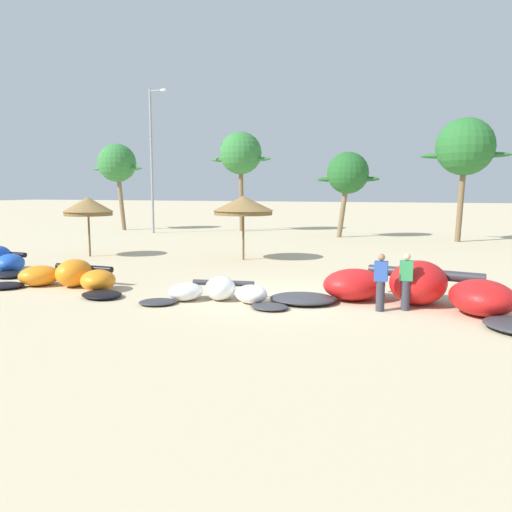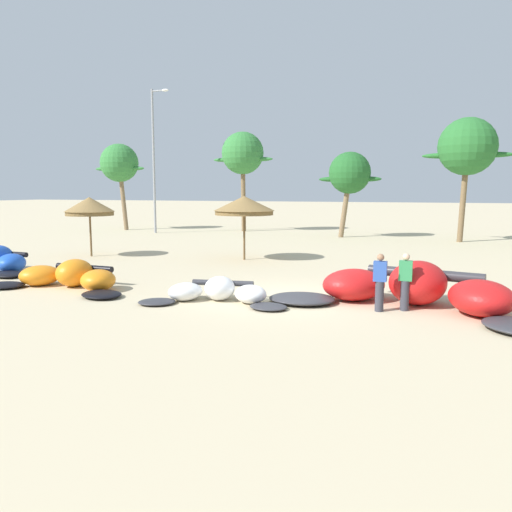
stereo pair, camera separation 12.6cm
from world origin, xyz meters
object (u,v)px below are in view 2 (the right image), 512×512
at_px(palm_leftmost, 119,164).
at_px(palm_left, 243,154).
at_px(beach_umbrella_middle, 244,205).
at_px(person_near_kites, 405,282).
at_px(kite_left_of_center, 218,292).
at_px(palm_center_left, 467,147).
at_px(kite_center, 414,290).
at_px(lamppost_west, 155,155).
at_px(person_by_umbrellas, 380,282).
at_px(beach_umbrella_near_van, 89,206).
at_px(palm_left_of_gap, 350,174).
at_px(kite_left, 69,277).

distance_m(palm_leftmost, palm_left, 10.55).
xyz_separation_m(beach_umbrella_middle, person_near_kites, (7.99, -8.26, -1.81)).
bearing_deg(palm_left, person_near_kites, -59.59).
height_order(kite_left_of_center, palm_center_left, palm_center_left).
relative_size(kite_left_of_center, kite_center, 0.57).
bearing_deg(beach_umbrella_middle, lamppost_west, 134.94).
height_order(person_by_umbrellas, palm_left, palm_left).
bearing_deg(palm_leftmost, palm_center_left, -2.77).
xyz_separation_m(kite_center, palm_left, (-14.50, 23.82, 5.75)).
distance_m(beach_umbrella_middle, person_near_kites, 11.63).
xyz_separation_m(beach_umbrella_near_van, palm_left, (1.52, 17.52, 3.70)).
distance_m(person_by_umbrellas, palm_left_of_gap, 22.78).
relative_size(kite_left_of_center, palm_center_left, 0.58).
bearing_deg(kite_left, palm_center_left, 57.78).
height_order(beach_umbrella_near_van, palm_leftmost, palm_leftmost).
bearing_deg(kite_center, beach_umbrella_near_van, 158.54).
height_order(palm_leftmost, palm_left, palm_left).
relative_size(person_by_umbrellas, palm_left, 0.20).
distance_m(person_near_kites, person_by_umbrellas, 0.74).
bearing_deg(palm_leftmost, kite_left_of_center, -50.14).
bearing_deg(palm_left_of_gap, person_by_umbrellas, -78.39).
bearing_deg(palm_left, beach_umbrella_middle, -68.61).
bearing_deg(kite_left_of_center, palm_leftmost, 129.86).
distance_m(beach_umbrella_near_van, palm_left_of_gap, 18.37).
distance_m(palm_leftmost, palm_center_left, 27.03).
height_order(kite_left_of_center, palm_left_of_gap, palm_left_of_gap).
bearing_deg(kite_center, palm_center_left, 83.96).
height_order(kite_left, beach_umbrella_middle, beach_umbrella_middle).
xyz_separation_m(kite_left, palm_left, (-3.15, 24.81, 5.88)).
height_order(kite_center, palm_leftmost, palm_leftmost).
distance_m(kite_left_of_center, lamppost_west, 26.27).
xyz_separation_m(kite_center, beach_umbrella_near_van, (-16.02, 6.30, 2.05)).
height_order(beach_umbrella_near_van, palm_left, palm_left).
distance_m(beach_umbrella_middle, palm_left, 17.65).
relative_size(kite_center, palm_left, 1.02).
relative_size(beach_umbrella_near_van, person_near_kites, 1.86).
bearing_deg(palm_leftmost, person_near_kites, -42.15).
height_order(beach_umbrella_middle, person_by_umbrellas, beach_umbrella_middle).
bearing_deg(lamppost_west, person_near_kites, -45.42).
xyz_separation_m(kite_left, palm_left_of_gap, (5.96, 22.15, 4.13)).
bearing_deg(person_near_kites, palm_leftmost, 137.85).
xyz_separation_m(kite_left, kite_center, (11.35, 0.99, 0.13)).
height_order(palm_leftmost, palm_center_left, palm_center_left).
bearing_deg(palm_left_of_gap, palm_left, 163.70).
bearing_deg(beach_umbrella_near_van, kite_left_of_center, -35.94).
distance_m(kite_left, palm_leftmost, 26.95).
relative_size(person_near_kites, palm_left, 0.20).
distance_m(kite_center, palm_left_of_gap, 22.19).
bearing_deg(person_near_kites, palm_left, 120.41).
relative_size(kite_center, palm_left_of_gap, 1.35).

